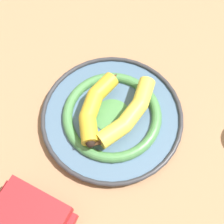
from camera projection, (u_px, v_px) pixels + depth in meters
The scene contains 4 objects.
ground_plane at pixel (122, 112), 0.74m from camera, with size 2.80×2.80×0.00m, color #A87A56.
decorative_bowl at pixel (112, 116), 0.72m from camera, with size 0.33×0.33×0.03m.
banana_a at pixel (129, 114), 0.69m from camera, with size 0.21×0.09×0.04m.
banana_b at pixel (95, 106), 0.69m from camera, with size 0.20×0.07×0.04m.
Camera 1 is at (0.32, 0.10, 0.66)m, focal length 50.00 mm.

